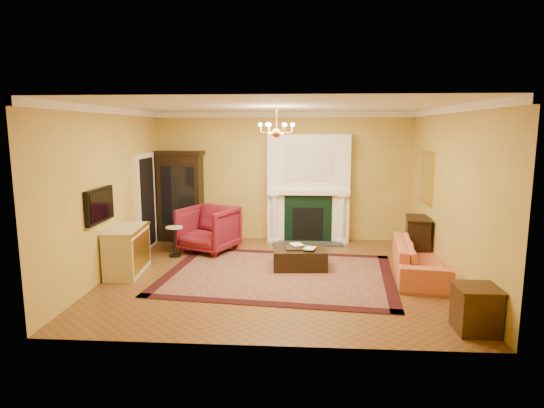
# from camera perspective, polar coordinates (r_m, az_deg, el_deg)

# --- Properties ---
(floor) EXTENTS (6.00, 5.50, 0.02)m
(floor) POSITION_cam_1_polar(r_m,az_deg,el_deg) (8.36, 0.53, -8.92)
(floor) COLOR brown
(floor) RESTS_ON ground
(ceiling) EXTENTS (6.00, 5.50, 0.02)m
(ceiling) POSITION_cam_1_polar(r_m,az_deg,el_deg) (7.94, 0.56, 12.23)
(ceiling) COLOR white
(ceiling) RESTS_ON wall_back
(wall_back) EXTENTS (6.00, 0.02, 3.00)m
(wall_back) POSITION_cam_1_polar(r_m,az_deg,el_deg) (10.75, 1.37, 3.43)
(wall_back) COLOR gold
(wall_back) RESTS_ON floor
(wall_front) EXTENTS (6.00, 0.02, 3.00)m
(wall_front) POSITION_cam_1_polar(r_m,az_deg,el_deg) (5.30, -1.14, -2.77)
(wall_front) COLOR gold
(wall_front) RESTS_ON floor
(wall_left) EXTENTS (0.02, 5.50, 3.00)m
(wall_left) POSITION_cam_1_polar(r_m,az_deg,el_deg) (8.71, -19.64, 1.48)
(wall_left) COLOR gold
(wall_left) RESTS_ON floor
(wall_right) EXTENTS (0.02, 5.50, 3.00)m
(wall_right) POSITION_cam_1_polar(r_m,az_deg,el_deg) (8.40, 21.50, 1.10)
(wall_right) COLOR gold
(wall_right) RESTS_ON floor
(fireplace) EXTENTS (1.90, 0.70, 2.50)m
(fireplace) POSITION_cam_1_polar(r_m,az_deg,el_deg) (10.59, 4.57, 1.65)
(fireplace) COLOR white
(fireplace) RESTS_ON wall_back
(crown_molding) EXTENTS (6.00, 5.50, 0.12)m
(crown_molding) POSITION_cam_1_polar(r_m,az_deg,el_deg) (8.90, 0.91, 11.47)
(crown_molding) COLOR white
(crown_molding) RESTS_ON ceiling
(doorway) EXTENTS (0.08, 1.05, 2.10)m
(doorway) POSITION_cam_1_polar(r_m,az_deg,el_deg) (10.33, -15.51, 0.29)
(doorway) COLOR white
(doorway) RESTS_ON wall_left
(tv_panel) EXTENTS (0.09, 0.95, 0.58)m
(tv_panel) POSITION_cam_1_polar(r_m,az_deg,el_deg) (8.17, -20.82, -0.15)
(tv_panel) COLOR black
(tv_panel) RESTS_ON wall_left
(gilt_mirror) EXTENTS (0.06, 0.76, 1.05)m
(gilt_mirror) POSITION_cam_1_polar(r_m,az_deg,el_deg) (9.71, 18.83, 3.17)
(gilt_mirror) COLOR gold
(gilt_mirror) RESTS_ON wall_right
(chandelier) EXTENTS (0.63, 0.55, 0.53)m
(chandelier) POSITION_cam_1_polar(r_m,az_deg,el_deg) (7.94, 0.56, 9.33)
(chandelier) COLOR #C68636
(chandelier) RESTS_ON ceiling
(oriental_rug) EXTENTS (4.38, 3.47, 0.02)m
(oriental_rug) POSITION_cam_1_polar(r_m,az_deg,el_deg) (8.36, 0.87, -8.80)
(oriental_rug) COLOR #4C101C
(oriental_rug) RESTS_ON floor
(china_cabinet) EXTENTS (1.03, 0.50, 2.02)m
(china_cabinet) POSITION_cam_1_polar(r_m,az_deg,el_deg) (10.91, -11.39, 0.75)
(china_cabinet) COLOR black
(china_cabinet) RESTS_ON floor
(wingback_armchair) EXTENTS (1.34, 1.31, 1.07)m
(wingback_armchair) POSITION_cam_1_polar(r_m,az_deg,el_deg) (9.88, -7.97, -2.86)
(wingback_armchair) COLOR maroon
(wingback_armchair) RESTS_ON floor
(pedestal_table) EXTENTS (0.35, 0.35, 0.63)m
(pedestal_table) POSITION_cam_1_polar(r_m,az_deg,el_deg) (9.62, -12.12, -4.35)
(pedestal_table) COLOR black
(pedestal_table) RESTS_ON floor
(commode) EXTENTS (0.62, 1.17, 0.85)m
(commode) POSITION_cam_1_polar(r_m,az_deg,el_deg) (8.75, -17.73, -5.56)
(commode) COLOR beige
(commode) RESTS_ON floor
(coral_sofa) EXTENTS (0.92, 2.21, 0.84)m
(coral_sofa) POSITION_cam_1_polar(r_m,az_deg,el_deg) (8.60, 18.08, -5.88)
(coral_sofa) COLOR #D86C44
(coral_sofa) RESTS_ON floor
(end_table) EXTENTS (0.51, 0.51, 0.58)m
(end_table) POSITION_cam_1_polar(r_m,az_deg,el_deg) (6.60, 24.22, -12.09)
(end_table) COLOR #3D2710
(end_table) RESTS_ON floor
(console_table) EXTENTS (0.56, 0.82, 0.85)m
(console_table) POSITION_cam_1_polar(r_m,az_deg,el_deg) (9.60, 17.78, -4.27)
(console_table) COLOR black
(console_table) RESTS_ON floor
(leather_ottoman) EXTENTS (1.04, 0.79, 0.37)m
(leather_ottoman) POSITION_cam_1_polar(r_m,az_deg,el_deg) (8.68, 3.50, -6.78)
(leather_ottoman) COLOR black
(leather_ottoman) RESTS_ON oriental_rug
(ottoman_tray) EXTENTS (0.53, 0.44, 0.03)m
(ottoman_tray) POSITION_cam_1_polar(r_m,az_deg,el_deg) (8.62, 3.34, -5.51)
(ottoman_tray) COLOR black
(ottoman_tray) RESTS_ON leather_ottoman
(book_a) EXTENTS (0.20, 0.11, 0.28)m
(book_a) POSITION_cam_1_polar(r_m,az_deg,el_deg) (8.66, 2.50, -4.37)
(book_a) COLOR gray
(book_a) RESTS_ON ottoman_tray
(book_b) EXTENTS (0.19, 0.07, 0.27)m
(book_b) POSITION_cam_1_polar(r_m,az_deg,el_deg) (8.49, 4.13, -4.71)
(book_b) COLOR gray
(book_b) RESTS_ON ottoman_tray
(topiary_left) EXTENTS (0.17, 0.17, 0.46)m
(topiary_left) POSITION_cam_1_polar(r_m,az_deg,el_deg) (10.53, 0.34, 3.22)
(topiary_left) COLOR tan
(topiary_left) RESTS_ON fireplace
(topiary_right) EXTENTS (0.14, 0.14, 0.39)m
(topiary_right) POSITION_cam_1_polar(r_m,az_deg,el_deg) (10.56, 8.86, 2.89)
(topiary_right) COLOR tan
(topiary_right) RESTS_ON fireplace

